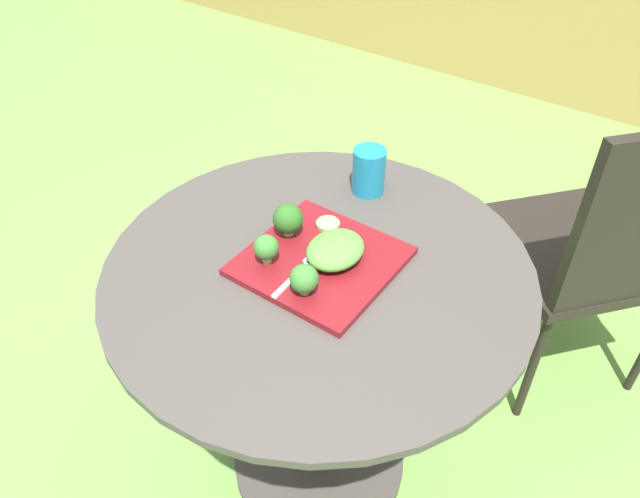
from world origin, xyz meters
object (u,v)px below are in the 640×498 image
salad_plate (321,261)px  drinking_glass (369,173)px  fork (304,268)px  patio_chair (610,241)px

salad_plate → drinking_glass: bearing=102.6°
salad_plate → fork: 0.05m
drinking_glass → fork: drinking_glass is taller
patio_chair → fork: (-0.42, -0.68, 0.19)m
salad_plate → patio_chair: bearing=57.1°
drinking_glass → fork: bearing=-81.0°
salad_plate → drinking_glass: drinking_glass is taller
fork → salad_plate: bearing=76.6°
drinking_glass → patio_chair: bearing=39.0°
salad_plate → drinking_glass: (-0.06, 0.26, 0.04)m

